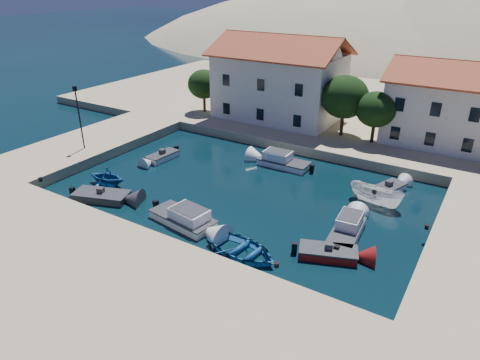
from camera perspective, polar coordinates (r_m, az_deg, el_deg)
name	(u,v)px	position (r m, az deg, el deg)	size (l,w,h in m)	color
ground	(165,247)	(29.66, -9.93, -8.79)	(400.00, 400.00, 0.00)	black
quay_south	(94,291)	(26.19, -18.90, -13.81)	(52.00, 12.00, 1.00)	tan
quay_west	(91,144)	(48.28, -19.25, 4.55)	(8.00, 20.00, 1.00)	tan
quay_north	(366,111)	(59.98, 16.44, 8.84)	(80.00, 36.00, 1.00)	tan
building_left	(280,76)	(52.38, 5.29, 13.61)	(14.70, 9.45, 9.70)	silver
building_mid	(443,101)	(48.41, 25.41, 9.47)	(10.50, 8.40, 8.30)	silver
trees	(358,102)	(46.54, 15.51, 9.94)	(37.30, 5.30, 6.45)	#382314
lamppost	(79,112)	(44.73, -20.73, 8.51)	(0.35, 0.25, 6.22)	black
bollards	(231,219)	(30.14, -1.21, -5.19)	(29.36, 9.56, 0.30)	black
motorboat_grey_sw	(102,196)	(36.82, -17.97, -2.06)	(4.90, 3.38, 1.25)	#36373B
cabin_cruiser_south	(183,217)	(31.95, -7.63, -4.93)	(5.48, 2.94, 1.60)	white
rowboat_south	(242,254)	(28.53, 0.31, -9.88)	(3.66, 5.12, 1.06)	#19538E
motorboat_red_se	(328,253)	(28.73, 11.67, -9.50)	(4.08, 2.89, 1.25)	maroon
cabin_cruiser_east	(347,231)	(30.98, 14.04, -6.57)	(2.18, 4.61, 1.60)	white
boat_east	(375,204)	(36.14, 17.53, -3.05)	(1.68, 4.47, 1.73)	white
motorboat_white_ne	(388,189)	(38.32, 19.16, -1.13)	(2.58, 3.65, 1.25)	white
rowboat_west	(108,184)	(39.44, -17.20, -0.56)	(3.01, 3.49, 1.84)	#19538E
motorboat_white_west	(163,156)	(43.56, -10.28, 3.11)	(1.74, 3.52, 1.25)	white
cabin_cruiser_north	(284,162)	(41.36, 5.87, 2.44)	(4.96, 2.15, 1.60)	white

